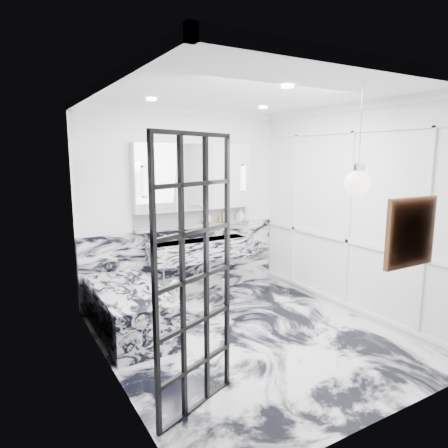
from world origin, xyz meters
TOP-DOWN VIEW (x-y plane):
  - floor at (0.00, 0.00)m, footprint 3.60×3.60m
  - ceiling at (0.00, 0.00)m, footprint 3.60×3.60m
  - wall_back at (0.00, 1.80)m, footprint 3.60×0.00m
  - wall_front at (0.00, -1.80)m, footprint 3.60×0.00m
  - wall_left at (-1.60, 0.00)m, footprint 0.00×3.60m
  - wall_right at (1.60, 0.00)m, footprint 0.00×3.60m
  - marble_clad_back at (0.00, 1.78)m, footprint 3.18×0.05m
  - marble_clad_left at (-1.59, 0.00)m, footprint 0.02×3.56m
  - panel_molding at (1.58, 0.00)m, footprint 0.03×3.40m
  - soap_bottle_a at (0.68, 1.71)m, footprint 0.09×0.09m
  - soap_bottle_b at (0.95, 1.71)m, footprint 0.10×0.10m
  - soap_bottle_c at (0.98, 1.71)m, footprint 0.15×0.15m
  - face_pot at (0.34, 1.71)m, footprint 0.15×0.15m
  - amber_bottle at (0.57, 1.71)m, footprint 0.04×0.04m
  - flower_vase at (-0.87, 0.16)m, footprint 0.08×0.08m
  - crittall_door at (-1.13, -0.88)m, footprint 0.83×0.38m
  - artwork at (0.35, -1.76)m, footprint 0.46×0.04m
  - pendant_light at (0.23, -1.31)m, footprint 0.22×0.22m
  - trough_sink at (0.15, 1.55)m, footprint 1.60×0.45m
  - ledge at (0.15, 1.72)m, footprint 1.90×0.14m
  - subway_tile at (0.15, 1.78)m, footprint 1.90×0.03m
  - mirror_cabinet at (0.15, 1.73)m, footprint 1.90×0.16m
  - sconce_left at (-0.67, 1.63)m, footprint 0.07×0.07m
  - sconce_right at (0.97, 1.63)m, footprint 0.07×0.07m
  - bathtub at (-1.18, 0.90)m, footprint 0.75×1.65m

SIDE VIEW (x-z plane):
  - floor at x=0.00m, z-range 0.00..0.00m
  - bathtub at x=-1.18m, z-range 0.00..0.55m
  - marble_clad_back at x=0.00m, z-range 0.00..1.05m
  - flower_vase at x=-0.87m, z-range 0.55..0.67m
  - trough_sink at x=0.15m, z-range 0.58..0.88m
  - ledge at x=0.15m, z-range 1.05..1.09m
  - amber_bottle at x=0.57m, z-range 1.09..1.19m
  - crittall_door at x=-1.13m, z-range 0.00..2.30m
  - face_pot at x=0.34m, z-range 1.09..1.24m
  - soap_bottle_c at x=0.98m, z-range 1.09..1.24m
  - soap_bottle_b at x=0.95m, z-range 1.09..1.28m
  - soap_bottle_a at x=0.68m, z-range 1.09..1.30m
  - subway_tile at x=0.15m, z-range 1.09..1.32m
  - panel_molding at x=1.58m, z-range 0.15..2.45m
  - marble_clad_left at x=-1.59m, z-range 0.00..2.68m
  - wall_back at x=0.00m, z-range -0.40..3.20m
  - wall_front at x=0.00m, z-range -0.40..3.20m
  - wall_left at x=-1.60m, z-range -0.40..3.20m
  - wall_right at x=1.60m, z-range -0.40..3.20m
  - artwork at x=0.35m, z-range 1.30..1.77m
  - sconce_left at x=-0.67m, z-range 1.58..1.98m
  - sconce_right at x=0.97m, z-range 1.58..1.98m
  - mirror_cabinet at x=0.15m, z-range 1.32..2.32m
  - pendant_light at x=0.23m, z-range 1.79..2.01m
  - ceiling at x=0.00m, z-range 2.80..2.80m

